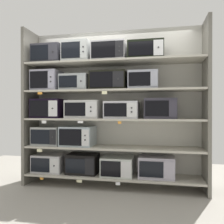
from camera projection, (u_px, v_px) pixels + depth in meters
name	position (u px, v px, depth m)	size (l,w,h in m)	color
ground	(95.00, 215.00, 2.76)	(6.78, 6.00, 0.02)	gray
back_panel	(115.00, 107.00, 4.00)	(2.98, 0.04, 2.56)	beige
upright_left	(31.00, 107.00, 4.01)	(0.05, 0.50, 2.56)	#68645B
upright_right	(207.00, 106.00, 3.46)	(0.05, 0.50, 2.56)	#68645B
shelf_0	(112.00, 176.00, 3.74)	(2.78, 0.50, 0.03)	#ADA899
microwave_0	(49.00, 163.00, 3.94)	(0.51, 0.36, 0.29)	#B7B5B8
microwave_1	(83.00, 164.00, 3.83)	(0.49, 0.36, 0.32)	black
microwave_2	(118.00, 166.00, 3.72)	(0.49, 0.43, 0.29)	#B8BFB6
microwave_3	(156.00, 167.00, 3.60)	(0.54, 0.37, 0.32)	#A29CAB
price_tag_0	(42.00, 179.00, 3.70)	(0.06, 0.00, 0.03)	orange
price_tag_1	(79.00, 181.00, 3.58)	(0.09, 0.00, 0.04)	beige
price_tag_2	(118.00, 184.00, 3.47)	(0.07, 0.00, 0.04)	white
shelf_1	(112.00, 147.00, 3.74)	(2.78, 0.50, 0.03)	#ADA899
microwave_4	(48.00, 136.00, 3.95)	(0.47, 0.37, 0.30)	#A3A6A4
microwave_5	(78.00, 136.00, 3.84)	(0.52, 0.44, 0.31)	#98A6AE
price_tag_3	(40.00, 150.00, 3.71)	(0.09, 0.00, 0.05)	beige
shelf_2	(112.00, 119.00, 3.73)	(2.78, 0.50, 0.03)	#ADA899
microwave_6	(49.00, 109.00, 3.94)	(0.50, 0.43, 0.31)	black
microwave_7	(84.00, 109.00, 3.82)	(0.55, 0.41, 0.29)	#BCBBB8
microwave_8	(122.00, 110.00, 3.70)	(0.52, 0.43, 0.27)	silver
microwave_9	(160.00, 108.00, 3.58)	(0.48, 0.35, 0.31)	#312E3A
price_tag_4	(44.00, 122.00, 3.69)	(0.08, 0.00, 0.04)	white
price_tag_5	(80.00, 122.00, 3.57)	(0.09, 0.00, 0.03)	white
price_tag_6	(120.00, 123.00, 3.46)	(0.05, 0.00, 0.04)	orange
shelf_3	(112.00, 91.00, 3.73)	(2.78, 0.50, 0.03)	#ADA899
microwave_10	(47.00, 81.00, 3.94)	(0.44, 0.40, 0.34)	#9B99AC
microwave_11	(75.00, 83.00, 3.85)	(0.46, 0.35, 0.26)	#9AA1A2
microwave_12	(109.00, 81.00, 3.74)	(0.56, 0.38, 0.29)	black
microwave_13	(143.00, 80.00, 3.63)	(0.45, 0.36, 0.28)	#989BA8
price_tag_7	(40.00, 93.00, 3.70)	(0.08, 0.00, 0.04)	orange
price_tag_8	(104.00, 93.00, 3.50)	(0.08, 0.00, 0.05)	beige
shelf_4	(112.00, 63.00, 3.73)	(2.78, 0.50, 0.03)	#ADA899
microwave_14	(49.00, 55.00, 3.94)	(0.49, 0.37, 0.31)	#313139
microwave_15	(77.00, 53.00, 3.84)	(0.44, 0.38, 0.34)	#B9BEBB
microwave_16	(109.00, 52.00, 3.73)	(0.54, 0.36, 0.31)	#BBBABE
microwave_17	(146.00, 51.00, 3.62)	(0.54, 0.35, 0.28)	black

